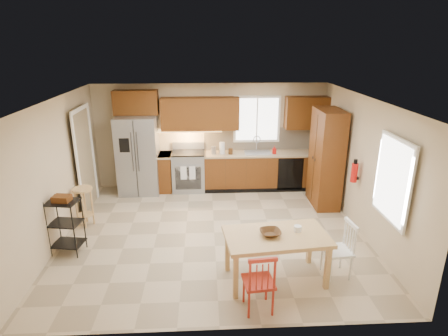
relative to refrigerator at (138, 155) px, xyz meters
The scene contains 33 objects.
floor 2.87m from the refrigerator, 51.34° to the right, with size 5.50×5.50×0.00m, color tan.
ceiling 3.15m from the refrigerator, 51.34° to the right, with size 5.50×5.00×0.02m, color silver.
wall_back 1.77m from the refrigerator, 12.44° to the left, with size 5.50×0.02×2.50m, color #CCB793.
wall_front 4.94m from the refrigerator, 69.82° to the right, with size 5.50×0.02×2.50m, color #CCB793.
wall_left 2.39m from the refrigerator, 116.29° to the right, with size 0.02×5.00×2.50m, color #CCB793.
wall_right 4.94m from the refrigerator, 25.53° to the right, with size 0.02×5.00×2.50m, color #CCB793.
refrigerator is the anchor object (origin of this frame).
range_stove 1.24m from the refrigerator, ahead, with size 0.76×0.63×0.92m, color gray.
base_cabinet_narrow 0.76m from the refrigerator, ahead, with size 0.30×0.60×0.90m, color #623012.
base_cabinet_run 3.03m from the refrigerator, ahead, with size 2.92×0.60×0.90m, color #623012.
dishwasher 3.59m from the refrigerator, ahead, with size 0.60×0.02×0.78m, color black.
backsplash 3.02m from the refrigerator, ahead, with size 2.92×0.03×0.55m, color #C6B495.
upper_over_fridge 1.21m from the refrigerator, 90.00° to the left, with size 1.00×0.35×0.55m, color #603310.
upper_left_block 1.73m from the refrigerator, ahead, with size 1.80×0.35×0.75m, color #603310.
upper_right_block 4.06m from the refrigerator, ahead, with size 1.00×0.35×0.75m, color #603310.
window_back 2.92m from the refrigerator, ahead, with size 1.12×0.04×1.12m, color white.
sink 2.80m from the refrigerator, ahead, with size 0.62×0.46×0.16m, color gray.
undercab_glow 1.27m from the refrigerator, ahead, with size 1.60×0.30×0.01m, color #FFBF66.
soap_bottle 3.18m from the refrigerator, ahead, with size 0.09×0.09×0.19m, color red.
paper_towel 1.95m from the refrigerator, ahead, with size 0.12×0.12×0.28m, color white.
canister_steel 1.75m from the refrigerator, ahead, with size 0.11×0.11×0.18m, color gray.
canister_wood 2.15m from the refrigerator, ahead, with size 0.10×0.10×0.14m, color #4C2C14.
pantry 4.23m from the refrigerator, 12.62° to the right, with size 0.50×0.95×2.10m, color #623012.
fire_extinguisher 4.76m from the refrigerator, 24.52° to the right, with size 0.12×0.12×0.36m, color red.
window_right 5.50m from the refrigerator, 36.79° to the right, with size 0.04×1.02×1.32m, color white.
doorway 1.28m from the refrigerator, 139.62° to the right, with size 0.04×0.95×2.10m, color #8C7A59.
dining_table 4.47m from the refrigerator, 54.41° to the right, with size 1.51×0.85×0.73m, color #DBB66D, non-canonical shape.
chair_red 4.83m from the refrigerator, 62.34° to the right, with size 0.41×0.41×0.88m, color #B02A1B, non-canonical shape.
chair_white 5.03m from the refrigerator, 45.21° to the right, with size 0.41×0.41×0.88m, color white, non-canonical shape.
table_bowl 4.38m from the refrigerator, 55.42° to the right, with size 0.30×0.30×0.07m, color #4C2C14.
table_jar 4.56m from the refrigerator, 50.36° to the right, with size 0.11×0.11×0.12m, color white.
bar_stool 1.93m from the refrigerator, 115.51° to the right, with size 0.38×0.38×0.77m, color #DBB66D, non-canonical shape.
utility_cart 2.81m from the refrigerator, 106.70° to the right, with size 0.49×0.38×0.99m, color black, non-canonical shape.
Camera 1 is at (-0.14, -6.28, 3.46)m, focal length 30.00 mm.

